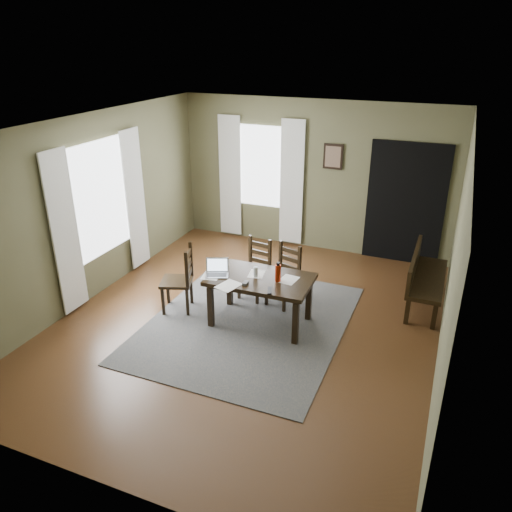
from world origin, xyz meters
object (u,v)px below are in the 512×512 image
at_px(chair_back_right, 284,276).
at_px(dining_table, 260,283).
at_px(chair_back_left, 255,269).
at_px(bench, 423,274).
at_px(laptop, 217,270).
at_px(water_bottle, 278,273).
at_px(chair_end, 180,280).

bearing_deg(chair_back_right, dining_table, -82.85).
bearing_deg(chair_back_left, bench, 25.27).
bearing_deg(dining_table, laptop, -169.78).
bearing_deg(chair_back_right, laptop, -114.97).
distance_m(chair_back_right, water_bottle, 0.77).
height_order(chair_end, water_bottle, chair_end).
height_order(chair_back_right, bench, chair_back_right).
bearing_deg(dining_table, chair_back_left, 115.76).
xyz_separation_m(chair_end, chair_back_right, (1.32, 0.74, -0.04)).
relative_size(chair_end, bench, 0.67).
height_order(dining_table, chair_back_right, chair_back_right).
bearing_deg(bench, water_bottle, 128.70).
bearing_deg(chair_back_right, water_bottle, -61.17).
xyz_separation_m(laptop, water_bottle, (0.84, 0.11, 0.07)).
xyz_separation_m(dining_table, chair_back_left, (-0.36, 0.70, -0.17)).
bearing_deg(chair_back_left, water_bottle, -40.09).
height_order(chair_back_right, laptop, chair_back_right).
bearing_deg(water_bottle, dining_table, 177.39).
bearing_deg(laptop, chair_end, 154.24).
xyz_separation_m(chair_back_left, bench, (2.35, 0.68, 0.04)).
distance_m(dining_table, bench, 2.42).
relative_size(dining_table, chair_end, 1.43).
relative_size(bench, laptop, 3.88).
relative_size(chair_end, chair_back_right, 1.08).
bearing_deg(chair_end, laptop, 66.87).
relative_size(chair_back_left, water_bottle, 3.38).
xyz_separation_m(bench, laptop, (-2.57, -1.50, 0.26)).
relative_size(dining_table, bench, 0.96).
bearing_deg(chair_back_right, chair_end, -133.50).
bearing_deg(chair_back_right, bench, 38.46).
bearing_deg(dining_table, chair_end, -177.38).
bearing_deg(chair_end, bench, 94.75).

